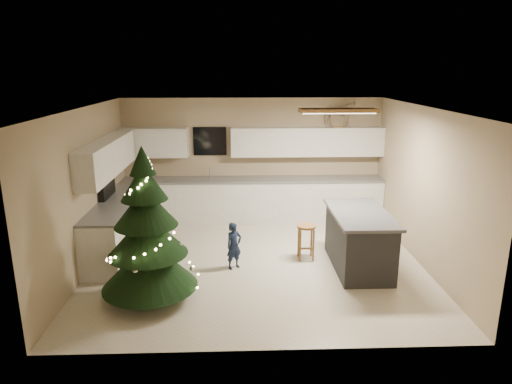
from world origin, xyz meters
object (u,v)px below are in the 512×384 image
toddler (234,246)px  rocking_horse (340,114)px  island (359,240)px  christmas_tree (147,239)px  bar_stool (306,234)px

toddler → rocking_horse: (2.19, 2.52, 1.89)m
island → toddler: bearing=179.2°
christmas_tree → toddler: christmas_tree is taller
island → rocking_horse: size_ratio=2.59×
island → christmas_tree: size_ratio=0.76×
toddler → bar_stool: bearing=-19.9°
island → rocking_horse: 3.13m
bar_stool → rocking_horse: bearing=66.3°
christmas_tree → rocking_horse: size_ratio=3.38×
bar_stool → toddler: toddler is taller
bar_stool → rocking_horse: (0.96, 2.19, 1.82)m
island → toddler: 2.05m
toddler → island: bearing=-36.0°
rocking_horse → island: bearing=-174.0°
bar_stool → christmas_tree: christmas_tree is taller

